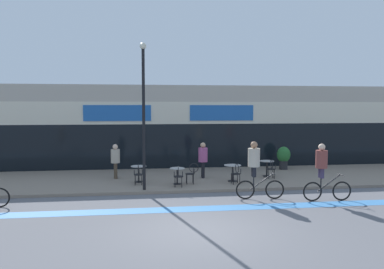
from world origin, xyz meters
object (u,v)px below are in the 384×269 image
object	(u,v)px
cafe_chair_2_near	(236,172)
bistro_table_1	(177,173)
cyclist_2	(323,169)
pedestrian_near_end	(115,158)
bistro_table_2	(233,170)
cafe_chair_1_side	(192,172)
cyclist_0	(256,166)
cafe_chair_3_near	(271,168)
planter_pot	(284,156)
pedestrian_far_end	(203,157)
bistro_table_0	(139,171)
cafe_chair_1_near	(178,175)
cafe_chair_0_near	(138,173)
lamp_post	(144,107)
bistro_table_3	(267,165)

from	to	relation	value
cafe_chair_2_near	bistro_table_1	bearing A→B (deg)	76.53
cyclist_2	pedestrian_near_end	distance (m)	9.13
bistro_table_2	cafe_chair_1_side	world-z (taller)	cafe_chair_1_side
cyclist_0	pedestrian_near_end	world-z (taller)	cyclist_0
cafe_chair_3_near	cyclist_2	xyz separation A→B (m)	(0.64, -3.77, 0.55)
bistro_table_2	pedestrian_near_end	world-z (taller)	pedestrian_near_end
cafe_chair_3_near	planter_pot	distance (m)	2.93
cafe_chair_1_side	pedestrian_far_end	distance (m)	1.55
bistro_table_0	cafe_chair_1_near	world-z (taller)	cafe_chair_1_near
planter_pot	pedestrian_near_end	world-z (taller)	pedestrian_near_end
planter_pot	cafe_chair_3_near	bearing A→B (deg)	-122.17
cyclist_0	cafe_chair_1_near	bearing A→B (deg)	150.23
cafe_chair_2_near	bistro_table_2	bearing A→B (deg)	-5.34
cafe_chair_0_near	lamp_post	world-z (taller)	lamp_post
cyclist_0	bistro_table_3	bearing A→B (deg)	70.91
cafe_chair_1_near	pedestrian_far_end	world-z (taller)	pedestrian_far_end
bistro_table_3	cafe_chair_0_near	xyz separation A→B (m)	(-6.08, -1.24, -0.01)
bistro_table_2	planter_pot	xyz separation A→B (m)	(3.46, 2.83, 0.16)
bistro_table_0	cafe_chair_0_near	size ratio (longest dim) A/B	0.80
cafe_chair_0_near	planter_pot	xyz separation A→B (m)	(7.62, 3.09, 0.17)
bistro_table_1	bistro_table_2	xyz separation A→B (m)	(2.51, 0.30, 0.04)
cafe_chair_1_side	pedestrian_far_end	bearing A→B (deg)	-116.23
cafe_chair_1_side	cyclist_2	distance (m)	5.44
bistro_table_3	cyclist_0	size ratio (longest dim) A/B	0.35
bistro_table_0	cyclist_2	world-z (taller)	cyclist_2
cafe_chair_1_near	cafe_chair_3_near	size ratio (longest dim) A/B	1.00
cafe_chair_3_near	cyclist_2	distance (m)	3.87
cafe_chair_0_near	cafe_chair_2_near	bearing A→B (deg)	-94.43
bistro_table_1	bistro_table_3	xyz separation A→B (m)	(4.42, 1.29, 0.04)
lamp_post	pedestrian_near_end	distance (m)	3.74
bistro_table_0	bistro_table_1	xyz separation A→B (m)	(1.65, -0.67, -0.02)
cyclist_0	bistro_table_2	bearing A→B (deg)	99.10
cafe_chair_3_near	pedestrian_far_end	world-z (taller)	pedestrian_far_end
cafe_chair_1_side	pedestrian_far_end	world-z (taller)	pedestrian_far_end
bistro_table_0	bistro_table_1	size ratio (longest dim) A/B	1.03
planter_pot	bistro_table_1	bearing A→B (deg)	-152.30
bistro_table_1	bistro_table_3	size ratio (longest dim) A/B	0.94
bistro_table_3	pedestrian_far_end	size ratio (longest dim) A/B	0.45
cafe_chair_3_near	lamp_post	distance (m)	6.65
bistro_table_1	cafe_chair_1_side	xyz separation A→B (m)	(0.63, -0.00, 0.02)
bistro_table_2	pedestrian_far_end	world-z (taller)	pedestrian_far_end
cafe_chair_2_near	cafe_chair_3_near	bearing A→B (deg)	-68.59
cafe_chair_2_near	pedestrian_near_end	world-z (taller)	pedestrian_near_end
bistro_table_0	cafe_chair_0_near	xyz separation A→B (m)	(-0.00, -0.63, 0.00)
bistro_table_1	planter_pot	bearing A→B (deg)	27.70
bistro_table_0	pedestrian_far_end	bearing A→B (deg)	11.97
lamp_post	cyclist_2	distance (m)	7.19
bistro_table_3	bistro_table_1	bearing A→B (deg)	-163.78
cafe_chair_2_near	planter_pot	distance (m)	4.89
bistro_table_0	cafe_chair_2_near	bearing A→B (deg)	-13.45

